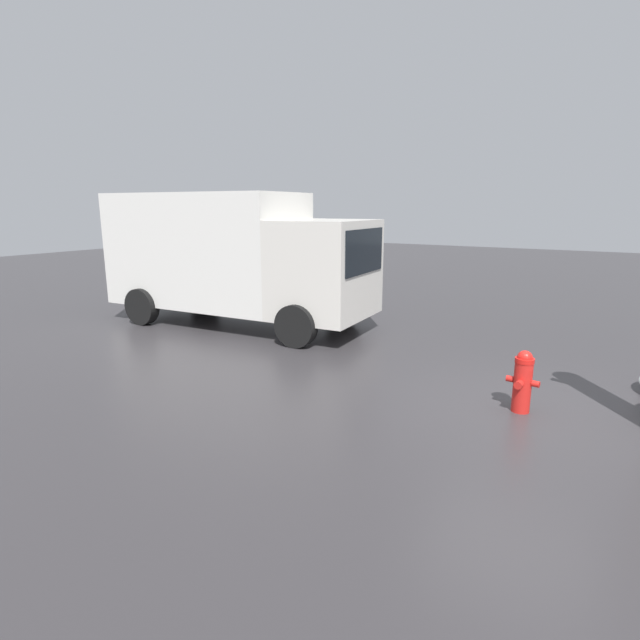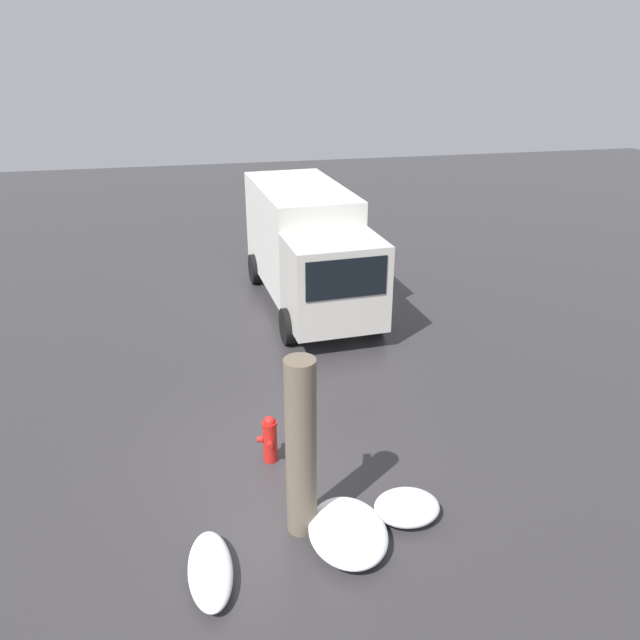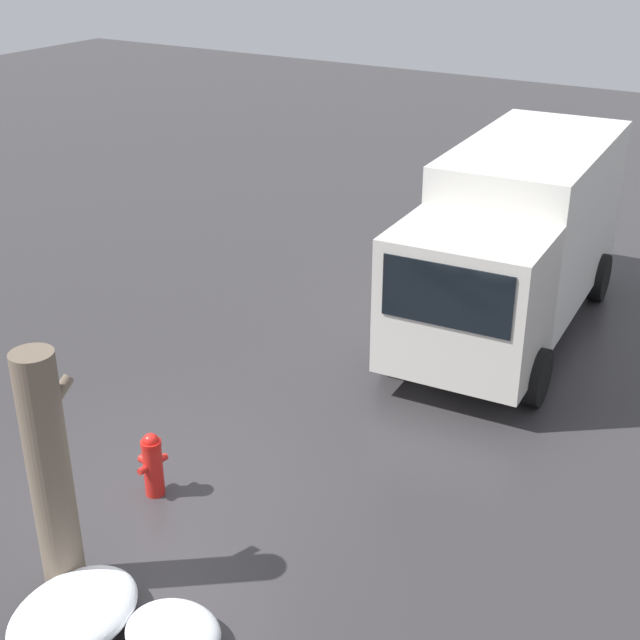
# 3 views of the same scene
# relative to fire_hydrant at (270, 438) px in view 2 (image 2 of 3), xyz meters

# --- Properties ---
(ground_plane) EXTENTS (60.00, 60.00, 0.00)m
(ground_plane) POSITION_rel_fire_hydrant_xyz_m (-0.00, -0.00, -0.46)
(ground_plane) COLOR #333033
(fire_hydrant) EXTENTS (0.46, 0.36, 0.90)m
(fire_hydrant) POSITION_rel_fire_hydrant_xyz_m (0.00, 0.00, 0.00)
(fire_hydrant) COLOR red
(fire_hydrant) RESTS_ON ground_plane
(tree_trunk) EXTENTS (0.69, 0.46, 2.89)m
(tree_trunk) POSITION_rel_fire_hydrant_xyz_m (-1.77, -0.23, 1.00)
(tree_trunk) COLOR #6B5B4C
(tree_trunk) RESTS_ON ground_plane
(delivery_truck) EXTENTS (6.75, 2.89, 3.17)m
(delivery_truck) POSITION_rel_fire_hydrant_xyz_m (7.10, -2.11, 1.25)
(delivery_truck) COLOR beige
(delivery_truck) RESTS_ON ground_plane
(snow_pile_by_hydrant) EXTENTS (1.50, 1.16, 0.39)m
(snow_pile_by_hydrant) POSITION_rel_fire_hydrant_xyz_m (-2.23, -0.83, -0.27)
(snow_pile_by_hydrant) COLOR white
(snow_pile_by_hydrant) RESTS_ON ground_plane
(snow_pile_curbside) EXTENTS (0.88, 1.04, 0.34)m
(snow_pile_curbside) POSITION_rel_fire_hydrant_xyz_m (-1.88, -1.88, -0.29)
(snow_pile_curbside) COLOR white
(snow_pile_curbside) RESTS_ON ground_plane
(snow_pile_by_tree) EXTENTS (1.48, 0.62, 0.31)m
(snow_pile_by_tree) POSITION_rel_fire_hydrant_xyz_m (-2.49, 1.19, -0.31)
(snow_pile_by_tree) COLOR white
(snow_pile_by_tree) RESTS_ON ground_plane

